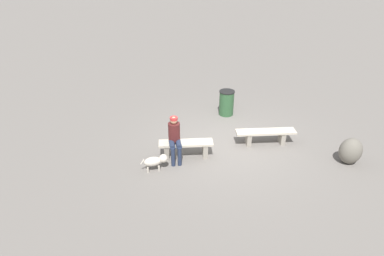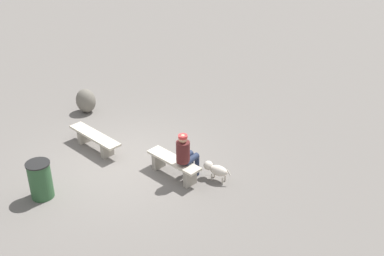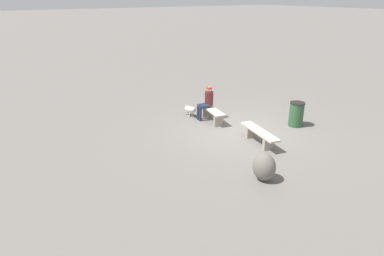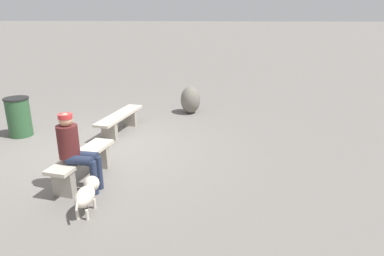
% 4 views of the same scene
% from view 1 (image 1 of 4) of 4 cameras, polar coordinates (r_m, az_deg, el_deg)
% --- Properties ---
extents(ground, '(210.00, 210.00, 0.06)m').
position_cam_1_polar(ground, '(9.80, 6.43, -3.27)').
color(ground, slate).
extents(bench_left, '(1.83, 0.74, 0.44)m').
position_cam_1_polar(bench_left, '(9.92, 12.85, -1.14)').
color(bench_left, gray).
rests_on(bench_left, ground).
extents(bench_right, '(1.56, 0.68, 0.48)m').
position_cam_1_polar(bench_right, '(9.06, -1.08, -3.34)').
color(bench_right, gray).
rests_on(bench_right, ground).
extents(seated_person, '(0.38, 0.64, 1.27)m').
position_cam_1_polar(seated_person, '(8.76, -3.09, -1.45)').
color(seated_person, '#511E1E').
rests_on(seated_person, ground).
extents(dog, '(0.73, 0.25, 0.44)m').
position_cam_1_polar(dog, '(8.60, -6.43, -5.77)').
color(dog, beige).
rests_on(dog, ground).
extents(trash_bin, '(0.54, 0.54, 0.89)m').
position_cam_1_polar(trash_bin, '(11.49, 6.11, 4.45)').
color(trash_bin, '#2D5633').
rests_on(trash_bin, ground).
extents(boulder, '(0.65, 0.58, 0.75)m').
position_cam_1_polar(boulder, '(9.78, 26.22, -3.65)').
color(boulder, '#6B665B').
rests_on(boulder, ground).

